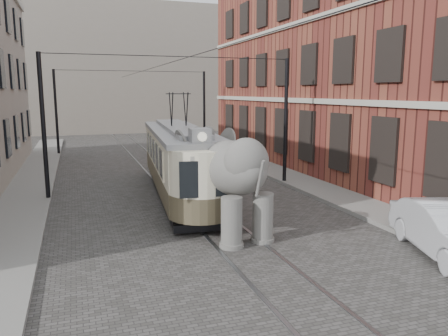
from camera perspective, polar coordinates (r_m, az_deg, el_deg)
name	(u,v)px	position (r m, az deg, el deg)	size (l,w,h in m)	color
ground	(223,230)	(14.44, -0.13, -8.05)	(120.00, 120.00, 0.00)	#494543
tram_rails	(223,230)	(14.44, -0.13, -8.01)	(1.54, 80.00, 0.02)	slate
sidewalk_right	(377,212)	(17.22, 19.24, -5.39)	(2.00, 60.00, 0.15)	slate
sidewalk_left	(3,251)	(13.89, -26.84, -9.56)	(2.00, 60.00, 0.15)	slate
brick_building	(354,64)	(26.91, 16.58, 12.78)	(8.00, 26.00, 12.00)	maroon
distant_block	(112,69)	(53.26, -14.35, 12.31)	(28.00, 10.00, 14.00)	gray
catenary	(180,127)	(18.56, -5.68, 5.36)	(11.00, 30.20, 6.00)	black
tram	(179,145)	(18.87, -5.84, 3.00)	(2.29, 11.11, 4.41)	beige
elephant	(231,183)	(13.60, 0.91, -1.97)	(2.97, 5.40, 3.31)	#66635E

